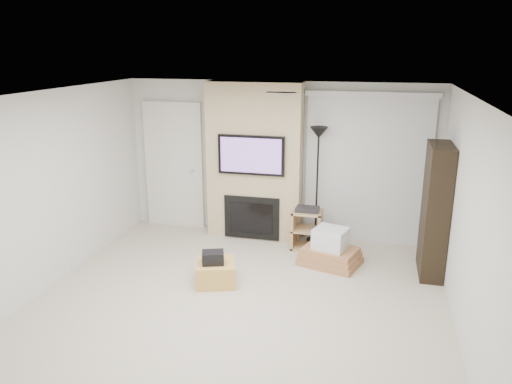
% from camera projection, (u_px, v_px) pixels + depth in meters
% --- Properties ---
extents(floor, '(5.00, 5.50, 0.00)m').
position_uv_depth(floor, '(232.00, 314.00, 5.84)').
color(floor, beige).
rests_on(floor, ground).
extents(ceiling, '(5.00, 5.50, 0.00)m').
position_uv_depth(ceiling, '(228.00, 98.00, 5.13)').
color(ceiling, white).
rests_on(ceiling, wall_back).
extents(wall_back, '(5.00, 0.00, 2.50)m').
position_uv_depth(wall_back, '(279.00, 160.00, 8.05)').
color(wall_back, silver).
rests_on(wall_back, ground).
extents(wall_front, '(5.00, 0.00, 2.50)m').
position_uv_depth(wall_front, '(96.00, 360.00, 2.92)').
color(wall_front, silver).
rests_on(wall_front, ground).
extents(wall_left, '(0.00, 5.50, 2.50)m').
position_uv_depth(wall_left, '(33.00, 197.00, 6.05)').
color(wall_left, silver).
rests_on(wall_left, ground).
extents(wall_right, '(0.00, 5.50, 2.50)m').
position_uv_depth(wall_right, '(473.00, 232.00, 4.92)').
color(wall_right, silver).
rests_on(wall_right, ground).
extents(hvac_vent, '(0.35, 0.18, 0.01)m').
position_uv_depth(hvac_vent, '(281.00, 93.00, 5.79)').
color(hvac_vent, silver).
rests_on(hvac_vent, ceiling).
extents(ottoman, '(0.63, 0.63, 0.30)m').
position_uv_depth(ottoman, '(216.00, 272.00, 6.57)').
color(ottoman, gold).
rests_on(ottoman, floor).
extents(black_bag, '(0.34, 0.30, 0.16)m').
position_uv_depth(black_bag, '(213.00, 258.00, 6.47)').
color(black_bag, black).
rests_on(black_bag, ottoman).
extents(fireplace_wall, '(1.50, 0.47, 2.50)m').
position_uv_depth(fireplace_wall, '(255.00, 162.00, 7.94)').
color(fireplace_wall, tan).
rests_on(fireplace_wall, floor).
extents(entry_door, '(1.02, 0.11, 2.14)m').
position_uv_depth(entry_door, '(174.00, 166.00, 8.48)').
color(entry_door, silver).
rests_on(entry_door, floor).
extents(vertical_blinds, '(1.98, 0.10, 2.37)m').
position_uv_depth(vertical_blinds, '(367.00, 164.00, 7.68)').
color(vertical_blinds, silver).
rests_on(vertical_blinds, floor).
extents(floor_lamp, '(0.27, 0.27, 1.85)m').
position_uv_depth(floor_lamp, '(318.00, 152.00, 7.61)').
color(floor_lamp, black).
rests_on(floor_lamp, floor).
extents(av_stand, '(0.45, 0.38, 0.66)m').
position_uv_depth(av_stand, '(307.00, 227.00, 7.67)').
color(av_stand, tan).
rests_on(av_stand, floor).
extents(box_stack, '(0.95, 0.82, 0.54)m').
position_uv_depth(box_stack, '(330.00, 251.00, 7.13)').
color(box_stack, '#AE7449').
rests_on(box_stack, floor).
extents(bookshelf, '(0.30, 0.80, 1.80)m').
position_uv_depth(bookshelf, '(435.00, 211.00, 6.67)').
color(bookshelf, black).
rests_on(bookshelf, floor).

